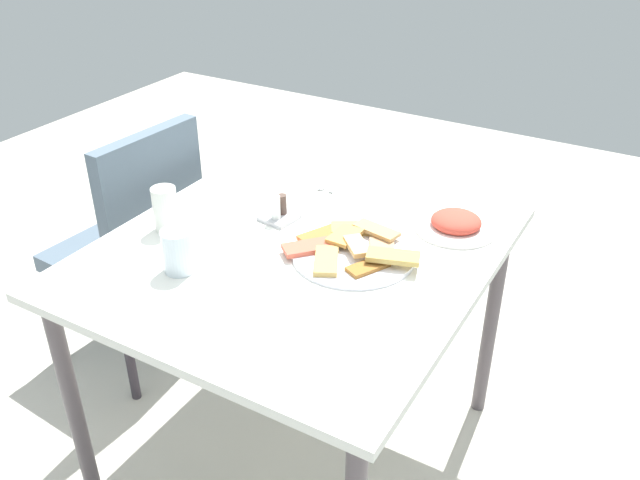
# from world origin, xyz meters

# --- Properties ---
(ground_plane) EXTENTS (6.00, 6.00, 0.00)m
(ground_plane) POSITION_xyz_m (0.00, 0.00, 0.00)
(ground_plane) COLOR #BDB7AA
(dining_table) EXTENTS (1.04, 0.95, 0.75)m
(dining_table) POSITION_xyz_m (0.00, 0.00, 0.67)
(dining_table) COLOR white
(dining_table) RESTS_ON ground_plane
(dining_chair) EXTENTS (0.45, 0.45, 0.90)m
(dining_chair) POSITION_xyz_m (0.11, 0.71, 0.51)
(dining_chair) COLOR slate
(dining_chair) RESTS_ON ground_plane
(pide_platter) EXTENTS (0.31, 0.35, 0.04)m
(pide_platter) POSITION_xyz_m (0.03, -0.14, 0.76)
(pide_platter) COLOR white
(pide_platter) RESTS_ON dining_table
(salad_plate_greens) EXTENTS (0.22, 0.22, 0.05)m
(salad_plate_greens) POSITION_xyz_m (0.29, -0.32, 0.76)
(salad_plate_greens) COLOR white
(salad_plate_greens) RESTS_ON dining_table
(soda_can) EXTENTS (0.07, 0.07, 0.12)m
(soda_can) POSITION_xyz_m (-0.10, 0.35, 0.81)
(soda_can) COLOR silver
(soda_can) RESTS_ON dining_table
(drinking_glass) EXTENTS (0.08, 0.08, 0.11)m
(drinking_glass) POSITION_xyz_m (-0.24, 0.19, 0.80)
(drinking_glass) COLOR silver
(drinking_glass) RESTS_ON dining_table
(paper_napkin) EXTENTS (0.17, 0.17, 0.00)m
(paper_napkin) POSITION_xyz_m (0.40, 0.11, 0.75)
(paper_napkin) COLOR white
(paper_napkin) RESTS_ON dining_table
(fork) EXTENTS (0.18, 0.04, 0.00)m
(fork) POSITION_xyz_m (0.40, 0.09, 0.75)
(fork) COLOR silver
(fork) RESTS_ON paper_napkin
(spoon) EXTENTS (0.19, 0.05, 0.00)m
(spoon) POSITION_xyz_m (0.40, 0.13, 0.75)
(spoon) COLOR silver
(spoon) RESTS_ON paper_napkin
(condiment_caddy) EXTENTS (0.10, 0.10, 0.08)m
(condiment_caddy) POSITION_xyz_m (0.10, 0.12, 0.77)
(condiment_caddy) COLOR #B2B2B7
(condiment_caddy) RESTS_ON dining_table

